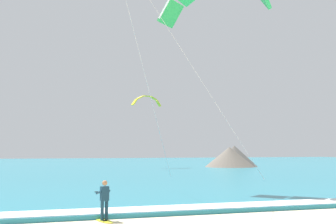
# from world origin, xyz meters

# --- Properties ---
(sea) EXTENTS (200.00, 120.00, 0.20)m
(sea) POSITION_xyz_m (0.00, 73.23, 0.10)
(sea) COLOR teal
(sea) RESTS_ON ground
(surf_foam) EXTENTS (200.00, 1.76, 0.04)m
(surf_foam) POSITION_xyz_m (0.00, 14.23, 0.22)
(surf_foam) COLOR white
(surf_foam) RESTS_ON sea
(surfboard) EXTENTS (0.86, 1.47, 0.09)m
(surfboard) POSITION_xyz_m (-3.95, 12.84, 0.03)
(surfboard) COLOR yellow
(surfboard) RESTS_ON ground
(kitesurfer) EXTENTS (0.63, 0.62, 1.69)m
(kitesurfer) POSITION_xyz_m (-3.96, 12.85, 0.94)
(kitesurfer) COLOR #143347
(kitesurfer) RESTS_ON ground
(kite_distant) EXTENTS (4.97, 1.53, 1.73)m
(kite_distant) POSITION_xyz_m (8.66, 58.03, 11.05)
(kite_distant) COLOR yellow
(headland_right) EXTENTS (9.77, 9.49, 3.72)m
(headland_right) POSITION_xyz_m (23.04, 56.73, 1.74)
(headland_right) COLOR #665B51
(headland_right) RESTS_ON ground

